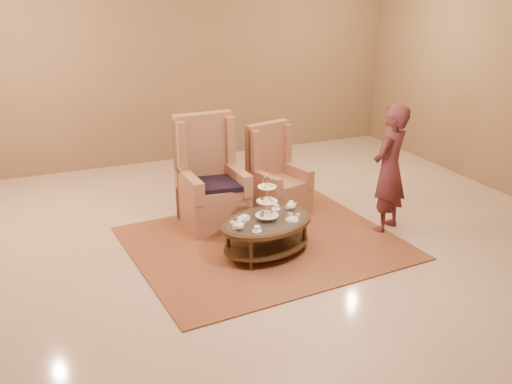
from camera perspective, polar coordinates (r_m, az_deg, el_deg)
name	(u,v)px	position (r m, az deg, el deg)	size (l,w,h in m)	color
ground	(272,252)	(6.74, 1.63, -6.07)	(8.00, 8.00, 0.00)	#C4AA92
ceiling	(272,252)	(6.74, 1.63, -6.07)	(8.00, 8.00, 0.02)	silver
wall_back	(175,59)	(9.88, -8.15, 13.07)	(8.00, 0.04, 3.50)	#826547
rug	(264,243)	(6.95, 0.83, -5.10)	(3.30, 2.83, 0.02)	#905B33
tea_table	(267,226)	(6.56, 1.08, -3.43)	(1.34, 1.10, 0.98)	black
armchair_left	(211,188)	(7.38, -4.56, 0.39)	(0.79, 0.82, 1.42)	#A3684C
armchair_right	(275,183)	(7.75, 1.94, 0.88)	(0.80, 0.82, 1.21)	#A3684C
person	(389,169)	(7.24, 13.20, 2.24)	(0.70, 0.62, 1.62)	#512228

